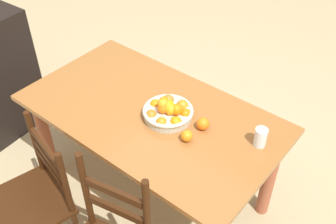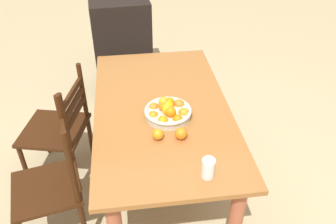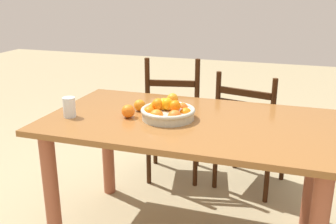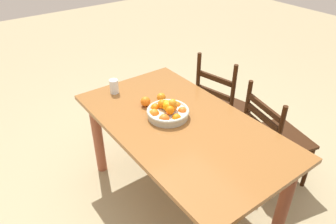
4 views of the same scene
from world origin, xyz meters
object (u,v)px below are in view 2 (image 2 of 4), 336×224
object	(u,v)px
dining_table	(162,123)
fruit_bowl	(168,111)
chair_by_cabinet	(53,185)
cabinet	(122,44)
orange_loose_1	(181,133)
drinking_glass	(208,168)
orange_loose_0	(158,134)
chair_near_window	(60,129)

from	to	relation	value
dining_table	fruit_bowl	bearing A→B (deg)	-166.83
chair_by_cabinet	fruit_bowl	bearing A→B (deg)	92.98
cabinet	orange_loose_1	distance (m)	1.92
drinking_glass	orange_loose_0	bearing A→B (deg)	34.17
dining_table	cabinet	distance (m)	1.56
chair_by_cabinet	cabinet	distance (m)	1.92
dining_table	fruit_bowl	size ratio (longest dim) A/B	5.25
drinking_glass	chair_by_cabinet	bearing A→B (deg)	69.49
chair_by_cabinet	orange_loose_0	xyz separation A→B (m)	(-0.00, -0.67, 0.35)
chair_near_window	chair_by_cabinet	world-z (taller)	chair_by_cabinet
chair_near_window	cabinet	world-z (taller)	cabinet
dining_table	orange_loose_1	xyz separation A→B (m)	(-0.33, -0.07, 0.17)
dining_table	chair_by_cabinet	distance (m)	0.82
dining_table	chair_near_window	xyz separation A→B (m)	(0.27, 0.76, -0.19)
chair_by_cabinet	drinking_glass	size ratio (longest dim) A/B	8.65
dining_table	chair_by_cabinet	world-z (taller)	chair_by_cabinet
chair_by_cabinet	cabinet	xyz separation A→B (m)	(1.85, -0.49, 0.06)
dining_table	orange_loose_1	bearing A→B (deg)	-167.37
orange_loose_1	chair_near_window	bearing A→B (deg)	54.22
orange_loose_0	chair_near_window	bearing A→B (deg)	49.89
orange_loose_0	orange_loose_1	xyz separation A→B (m)	(-0.01, -0.14, 0.00)
fruit_bowl	cabinet	bearing A→B (deg)	9.42
dining_table	orange_loose_1	distance (m)	0.38
dining_table	chair_by_cabinet	bearing A→B (deg)	113.38
cabinet	drinking_glass	world-z (taller)	cabinet
chair_near_window	drinking_glass	distance (m)	1.36
cabinet	chair_near_window	bearing A→B (deg)	154.24
cabinet	drinking_glass	distance (m)	2.25
fruit_bowl	orange_loose_0	size ratio (longest dim) A/B	4.46
fruit_bowl	orange_loose_0	xyz separation A→B (m)	(-0.20, 0.09, -0.01)
chair_by_cabinet	orange_loose_0	distance (m)	0.76
chair_by_cabinet	fruit_bowl	world-z (taller)	chair_by_cabinet
orange_loose_0	drinking_glass	size ratio (longest dim) A/B	0.60
dining_table	cabinet	xyz separation A→B (m)	(1.54, 0.25, -0.12)
cabinet	fruit_bowl	size ratio (longest dim) A/B	3.35
orange_loose_1	drinking_glass	size ratio (longest dim) A/B	0.66
chair_by_cabinet	orange_loose_0	world-z (taller)	chair_by_cabinet
chair_near_window	orange_loose_0	bearing A→B (deg)	63.69
chair_near_window	orange_loose_0	xyz separation A→B (m)	(-0.59, -0.70, 0.35)
chair_near_window	drinking_glass	world-z (taller)	chair_near_window
chair_by_cabinet	fruit_bowl	size ratio (longest dim) A/B	3.23
fruit_bowl	chair_near_window	bearing A→B (deg)	64.08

